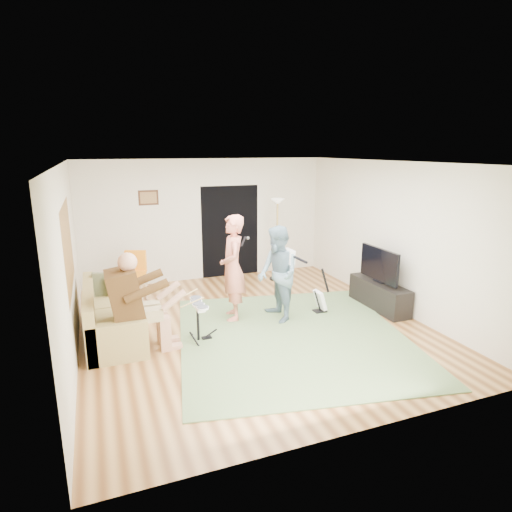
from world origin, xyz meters
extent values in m
plane|color=brown|center=(0.00, 0.00, 0.00)|extent=(6.00, 6.00, 0.00)
plane|color=white|center=(0.00, 0.00, 2.70)|extent=(6.00, 6.00, 0.00)
plane|color=olive|center=(-2.74, 0.20, 1.55)|extent=(0.00, 2.05, 2.05)
plane|color=black|center=(0.55, 2.99, 1.05)|extent=(2.10, 0.00, 2.10)
cube|color=#3F2314|center=(-1.25, 2.99, 1.90)|extent=(0.42, 0.03, 0.32)
cube|color=#5C7849|center=(0.43, -0.62, 0.01)|extent=(4.18, 4.48, 0.02)
cube|color=tan|center=(-2.20, 0.43, 0.20)|extent=(0.83, 1.65, 0.41)
cube|color=tan|center=(-2.55, 0.43, 0.41)|extent=(0.16, 2.04, 0.83)
cube|color=tan|center=(-2.20, 1.35, 0.29)|extent=(0.83, 0.19, 0.58)
cube|color=tan|center=(-2.20, -0.49, 0.29)|extent=(0.83, 0.19, 0.58)
cube|color=#4F3216|center=(-2.05, -0.22, 0.90)|extent=(0.42, 0.54, 0.69)
sphere|color=tan|center=(-1.98, -0.22, 1.36)|extent=(0.27, 0.27, 0.27)
cylinder|color=black|center=(-1.00, -0.22, 0.31)|extent=(0.04, 0.04, 0.58)
cube|color=white|center=(-1.00, -0.22, 0.59)|extent=(0.11, 0.58, 0.03)
imported|color=#D5725C|center=(-0.21, 0.45, 0.92)|extent=(0.56, 0.74, 1.84)
imported|color=slate|center=(0.49, 0.11, 0.83)|extent=(0.63, 0.81, 1.66)
cube|color=black|center=(1.35, 0.16, 0.02)|extent=(0.23, 0.18, 0.03)
cube|color=white|center=(1.35, 0.16, 0.24)|extent=(0.18, 0.27, 0.35)
cylinder|color=black|center=(1.45, 0.16, 0.59)|extent=(0.18, 0.04, 0.46)
cylinder|color=black|center=(1.43, 2.30, 0.01)|extent=(0.33, 0.33, 0.03)
cylinder|color=tan|center=(1.43, 2.30, 0.89)|extent=(0.04, 0.04, 1.75)
cone|color=white|center=(1.43, 2.30, 1.78)|extent=(0.29, 0.29, 0.12)
cube|color=tan|center=(-1.75, 1.86, 0.45)|extent=(0.55, 0.55, 0.04)
cube|color=orange|center=(-1.75, 2.05, 0.79)|extent=(0.41, 0.22, 0.42)
cube|color=black|center=(2.50, -0.04, 0.25)|extent=(0.40, 1.40, 0.50)
cube|color=black|center=(2.45, -0.04, 0.85)|extent=(0.06, 1.04, 0.60)
camera|label=1|loc=(-2.36, -6.28, 2.91)|focal=30.00mm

